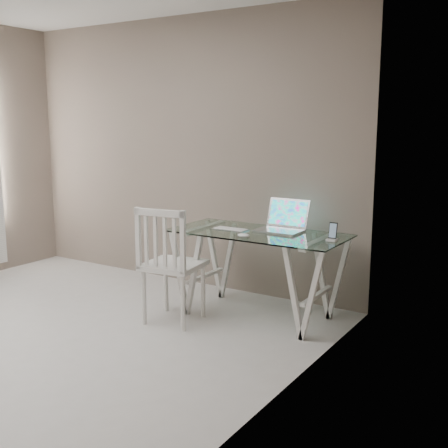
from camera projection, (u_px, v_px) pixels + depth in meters
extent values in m
plane|color=#B0ADA8|center=(3.00, 352.00, 4.12)|extent=(4.50, 4.50, 0.00)
cube|color=#73655A|center=(183.00, 153.00, 5.75)|extent=(4.00, 0.02, 2.70)
cube|color=#73655A|center=(237.00, 187.00, 2.82)|extent=(0.02, 4.50, 2.70)
cube|color=silver|center=(258.00, 233.00, 4.75)|extent=(1.50, 0.70, 0.01)
cube|color=silver|center=(205.00, 267.00, 5.11)|extent=(0.24, 0.62, 0.72)
cube|color=silver|center=(317.00, 286.00, 4.53)|extent=(0.24, 0.62, 0.72)
cube|color=silver|center=(174.00, 265.00, 4.70)|extent=(0.51, 0.51, 0.04)
cylinder|color=silver|center=(144.00, 298.00, 4.65)|extent=(0.04, 0.04, 0.46)
cylinder|color=silver|center=(183.00, 303.00, 4.51)|extent=(0.04, 0.04, 0.46)
cylinder|color=silver|center=(166.00, 286.00, 4.98)|extent=(0.04, 0.04, 0.46)
cylinder|color=silver|center=(203.00, 291.00, 4.84)|extent=(0.04, 0.04, 0.46)
cube|color=silver|center=(160.00, 240.00, 4.46)|extent=(0.45, 0.10, 0.51)
cube|color=silver|center=(279.00, 231.00, 4.78)|extent=(0.38, 0.26, 0.02)
cube|color=#19D899|center=(288.00, 213.00, 4.90)|extent=(0.38, 0.09, 0.24)
cube|color=silver|center=(230.00, 229.00, 4.86)|extent=(0.31, 0.13, 0.01)
ellipsoid|color=silver|center=(244.00, 235.00, 4.54)|extent=(0.11, 0.06, 0.03)
cube|color=white|center=(332.00, 240.00, 4.41)|extent=(0.08, 0.08, 0.02)
cube|color=black|center=(333.00, 231.00, 4.41)|extent=(0.06, 0.03, 0.13)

